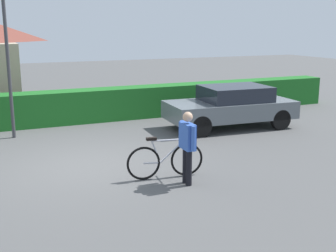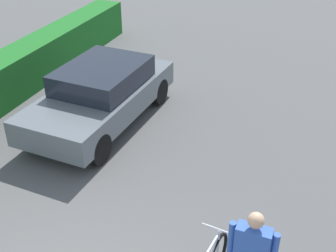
# 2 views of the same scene
# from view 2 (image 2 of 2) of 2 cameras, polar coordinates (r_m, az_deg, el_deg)

# --- Properties ---
(parked_car_near) EXTENTS (4.18, 2.03, 1.36)m
(parked_car_near) POSITION_cam_2_polar(r_m,az_deg,el_deg) (9.87, -8.79, 4.24)
(parked_car_near) COLOR slate
(parked_car_near) RESTS_ON ground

